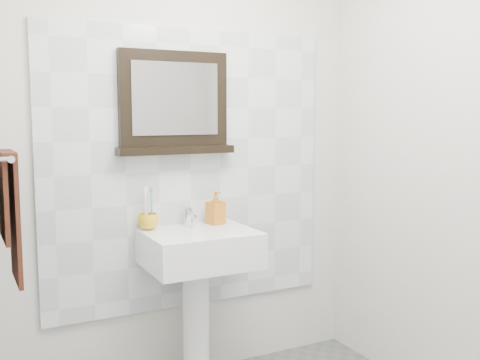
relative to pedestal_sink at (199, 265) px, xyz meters
name	(u,v)px	position (x,y,z in m)	size (l,w,h in m)	color
back_wall	(189,151)	(0.04, 0.23, 0.57)	(2.00, 0.01, 2.50)	silver
left_wall	(10,185)	(-0.96, -0.87, 0.57)	(0.01, 2.20, 2.50)	silver
splashback	(190,170)	(0.04, 0.21, 0.47)	(1.60, 0.02, 1.50)	silver
pedestal_sink	(199,265)	(0.00, 0.00, 0.00)	(0.55, 0.44, 0.96)	white
toothbrush_cup	(148,222)	(-0.22, 0.14, 0.23)	(0.11, 0.11, 0.08)	gold
toothbrushes	(148,206)	(-0.22, 0.14, 0.31)	(0.05, 0.04, 0.21)	white
soap_dispenser	(216,208)	(0.15, 0.11, 0.27)	(0.08, 0.08, 0.18)	#B84F15
framed_mirror	(174,105)	(-0.05, 0.19, 0.82)	(0.63, 0.11, 0.53)	black
towel_bar	(6,156)	(-0.91, -0.12, 0.60)	(0.07, 0.40, 0.03)	silver
hand_towel	(10,206)	(-0.90, -0.12, 0.39)	(0.06, 0.30, 0.55)	black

